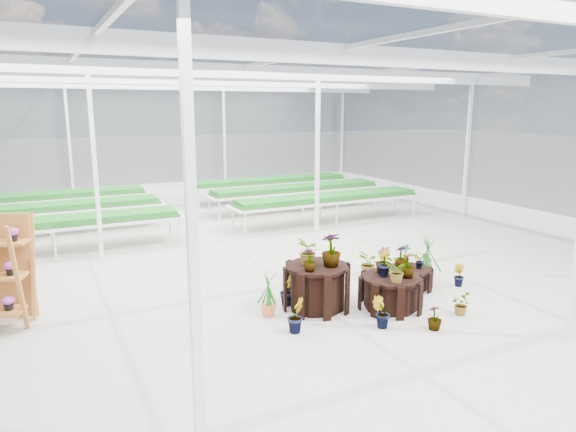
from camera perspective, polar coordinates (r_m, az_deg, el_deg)
name	(u,v)px	position (r m, az deg, el deg)	size (l,w,h in m)	color
ground_plane	(286,290)	(10.38, -0.26, -8.21)	(24.00, 24.00, 0.00)	gray
greenhouse_shell	(286,178)	(9.83, -0.27, 4.19)	(18.00, 24.00, 4.50)	white
steel_frame	(286,178)	(9.83, -0.27, 4.19)	(18.00, 24.00, 4.50)	silver
nursery_benches	(186,208)	(16.81, -11.26, 0.88)	(16.00, 7.00, 0.84)	silver
plinth_tall	(317,287)	(9.36, 3.22, -7.85)	(1.20, 1.20, 0.82)	black
plinth_mid	(391,292)	(9.57, 11.34, -8.30)	(1.14, 1.14, 0.60)	black
plinth_low	(409,278)	(10.71, 13.27, -6.72)	(0.92, 0.92, 0.41)	black
nursery_plants	(373,269)	(9.95, 9.40, -5.79)	(4.44, 3.18, 1.43)	#145918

